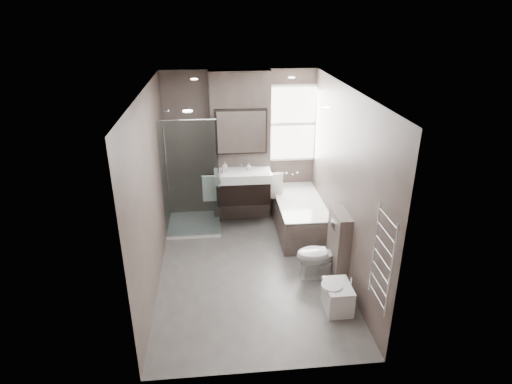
{
  "coord_description": "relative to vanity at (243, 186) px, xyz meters",
  "views": [
    {
      "loc": [
        -0.44,
        -5.25,
        3.55
      ],
      "look_at": [
        0.1,
        0.15,
        1.17
      ],
      "focal_mm": 30.0,
      "sensor_mm": 36.0,
      "label": 1
    }
  ],
  "objects": [
    {
      "name": "towel_right",
      "position": [
        0.56,
        -0.02,
        -0.02
      ],
      "size": [
        0.24,
        0.06,
        0.44
      ],
      "primitive_type": "cube",
      "color": "white",
      "rests_on": "vanity_pier"
    },
    {
      "name": "shower_enclosure",
      "position": [
        -0.75,
        -0.08,
        -0.25
      ],
      "size": [
        0.9,
        0.9,
        2.0
      ],
      "color": "white",
      "rests_on": "ground"
    },
    {
      "name": "vanity_pier",
      "position": [
        0.0,
        0.35,
        0.56
      ],
      "size": [
        1.0,
        0.25,
        2.6
      ],
      "primitive_type": "cube",
      "color": "#554943",
      "rests_on": "ground"
    },
    {
      "name": "vanity",
      "position": [
        0.0,
        0.0,
        0.0
      ],
      "size": [
        0.95,
        0.47,
        0.66
      ],
      "color": "black",
      "rests_on": "vanity_pier"
    },
    {
      "name": "bidet",
      "position": [
        1.01,
        -2.4,
        -0.55
      ],
      "size": [
        0.39,
        0.44,
        0.46
      ],
      "color": "white",
      "rests_on": "ground"
    },
    {
      "name": "room",
      "position": [
        0.0,
        -1.43,
        0.56
      ],
      "size": [
        2.7,
        3.9,
        2.7
      ],
      "color": "#56524F",
      "rests_on": "ground"
    },
    {
      "name": "window",
      "position": [
        0.9,
        0.45,
        0.93
      ],
      "size": [
        0.98,
        0.06,
        1.33
      ],
      "color": "white",
      "rests_on": "room"
    },
    {
      "name": "mirror_cabinet",
      "position": [
        0.0,
        0.19,
        0.89
      ],
      "size": [
        0.86,
        0.08,
        0.76
      ],
      "color": "black",
      "rests_on": "vanity_pier"
    },
    {
      "name": "toilet",
      "position": [
        0.97,
        -1.67,
        -0.39
      ],
      "size": [
        0.68,
        0.39,
        0.69
      ],
      "primitive_type": "imported",
      "rotation": [
        0.0,
        0.0,
        -1.57
      ],
      "color": "white",
      "rests_on": "ground"
    },
    {
      "name": "cistern_box",
      "position": [
        1.21,
        -1.68,
        -0.24
      ],
      "size": [
        0.19,
        0.55,
        1.0
      ],
      "color": "#554943",
      "rests_on": "ground"
    },
    {
      "name": "towel_left",
      "position": [
        -0.56,
        -0.02,
        -0.02
      ],
      "size": [
        0.24,
        0.06,
        0.44
      ],
      "primitive_type": "cube",
      "color": "white",
      "rests_on": "vanity_pier"
    },
    {
      "name": "soap_bottle_a",
      "position": [
        -0.29,
        0.01,
        0.34
      ],
      "size": [
        0.08,
        0.08,
        0.17
      ],
      "primitive_type": "imported",
      "color": "white",
      "rests_on": "vanity"
    },
    {
      "name": "soap_bottle_b",
      "position": [
        0.11,
        0.08,
        0.32
      ],
      "size": [
        0.09,
        0.09,
        0.12
      ],
      "primitive_type": "imported",
      "color": "white",
      "rests_on": "vanity"
    },
    {
      "name": "towel_radiator",
      "position": [
        1.25,
        -3.03,
        0.38
      ],
      "size": [
        0.03,
        0.49,
        1.1
      ],
      "color": "silver",
      "rests_on": "room"
    },
    {
      "name": "bathtub",
      "position": [
        0.92,
        -0.33,
        -0.43
      ],
      "size": [
        0.75,
        1.6,
        0.57
      ],
      "color": "#554943",
      "rests_on": "ground"
    }
  ]
}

